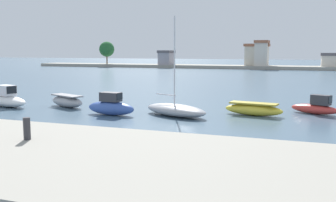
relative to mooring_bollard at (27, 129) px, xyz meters
name	(u,v)px	position (x,y,z in m)	size (l,w,h in m)	color
ground_plane	(57,140)	(-4.18, 7.21, -2.32)	(400.00, 400.00, 0.00)	#476075
mooring_bollard	(27,129)	(0.00, 0.00, 0.00)	(0.21, 0.21, 0.68)	#2D2D33
moored_boat_1	(6,99)	(-15.64, 16.17, -1.71)	(5.32, 3.19, 1.81)	white
moored_boat_2	(67,101)	(-10.68, 17.62, -1.82)	(4.22, 2.75, 1.02)	#9E9EA3
moored_boat_3	(111,107)	(-5.32, 15.30, -1.69)	(3.95, 1.66, 1.67)	#3856A8
moored_boat_4	(175,110)	(-0.77, 16.54, -1.87)	(5.74, 4.12, 7.10)	#9E9EA3
moored_boat_5	(253,109)	(4.50, 18.65, -1.87)	(4.41, 1.95, 0.93)	yellow
moored_boat_6	(316,107)	(8.79, 20.84, -1.81)	(3.70, 2.41, 1.45)	#C63833
distant_shoreline	(268,61)	(-0.99, 92.42, -0.36)	(128.18, 8.25, 7.34)	#9E998C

